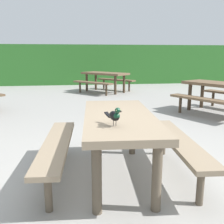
{
  "coord_description": "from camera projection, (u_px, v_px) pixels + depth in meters",
  "views": [
    {
      "loc": [
        -0.47,
        -2.56,
        1.38
      ],
      "look_at": [
        -0.12,
        -0.12,
        0.84
      ],
      "focal_mm": 41.5,
      "sensor_mm": 36.0,
      "label": 1
    }
  ],
  "objects": [
    {
      "name": "hedge_wall",
      "position": [
        84.0,
        64.0,
        12.95
      ],
      "size": [
        28.0,
        1.81,
        1.86
      ],
      "primitive_type": "cube",
      "color": "#2D6B28",
      "rests_on": "ground"
    },
    {
      "name": "bird_grackle",
      "position": [
        115.0,
        115.0,
        2.37
      ],
      "size": [
        0.14,
        0.28,
        0.18
      ],
      "color": "black",
      "rests_on": "picnic_table_foreground"
    },
    {
      "name": "picnic_table_foreground",
      "position": [
        119.0,
        130.0,
        2.91
      ],
      "size": [
        1.79,
        1.85,
        0.74
      ],
      "color": "#84725B",
      "rests_on": "ground"
    },
    {
      "name": "picnic_table_mid_right",
      "position": [
        222.0,
        91.0,
        6.16
      ],
      "size": [
        2.29,
        2.3,
        0.74
      ],
      "color": "brown",
      "rests_on": "ground"
    },
    {
      "name": "picnic_table_mid_left",
      "position": [
        105.0,
        77.0,
        9.81
      ],
      "size": [
        2.4,
        2.4,
        0.74
      ],
      "color": "brown",
      "rests_on": "ground"
    },
    {
      "name": "ground_plane",
      "position": [
        121.0,
        184.0,
        2.83
      ],
      "size": [
        60.0,
        60.0,
        0.0
      ],
      "primitive_type": "plane",
      "color": "gray"
    }
  ]
}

